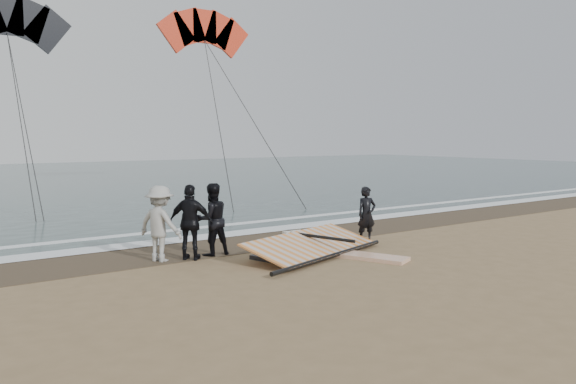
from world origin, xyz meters
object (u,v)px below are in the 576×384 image
Objects in this scene: man_main at (367,214)px; board_white at (362,256)px; board_cream at (315,238)px; sail_rig at (307,247)px.

man_main is 0.70× the size of board_white.
sail_rig is (-1.43, -1.49, 0.14)m from board_cream.
sail_rig is (-0.91, 1.15, 0.15)m from board_white.
board_white is 0.90× the size of board_cream.
board_cream is at bearing 46.20° from sail_rig.
sail_rig reaches higher than board_cream.
sail_rig is at bearing -159.71° from man_main.
board_white is 2.69m from board_cream.
board_cream is 2.07m from sail_rig.
sail_rig reaches higher than board_white.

